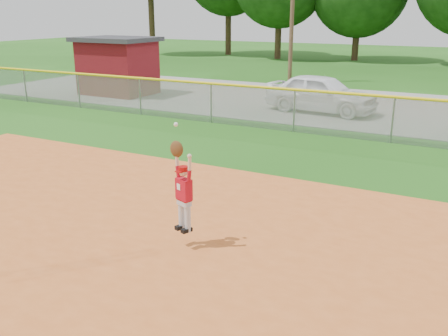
% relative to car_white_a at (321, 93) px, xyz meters
% --- Properties ---
extents(ground, '(120.00, 120.00, 0.00)m').
position_rel_car_white_a_xyz_m(ground, '(3.56, -13.87, -0.82)').
color(ground, '#1E5313').
rests_on(ground, ground).
extents(parking_strip, '(44.00, 10.00, 0.03)m').
position_rel_car_white_a_xyz_m(parking_strip, '(3.56, 2.13, -0.81)').
color(parking_strip, gray).
rests_on(parking_strip, ground).
extents(car_white_a, '(4.83, 2.37, 1.59)m').
position_rel_car_white_a_xyz_m(car_white_a, '(0.00, 0.00, 0.00)').
color(car_white_a, white).
rests_on(car_white_a, parking_strip).
extents(utility_shed, '(3.87, 3.04, 2.86)m').
position_rel_car_white_a_xyz_m(utility_shed, '(-10.66, -0.07, 0.64)').
color(utility_shed, '#5D0D12').
rests_on(utility_shed, ground).
extents(outfield_fence, '(40.06, 0.10, 1.55)m').
position_rel_car_white_a_xyz_m(outfield_fence, '(3.56, -3.87, 0.06)').
color(outfield_fence, gray).
rests_on(outfield_fence, ground).
extents(ballplayer, '(0.53, 0.33, 1.93)m').
position_rel_car_white_a_xyz_m(ballplayer, '(1.64, -13.37, 0.33)').
color(ballplayer, silver).
rests_on(ballplayer, ground).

